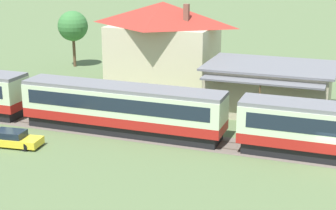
{
  "coord_description": "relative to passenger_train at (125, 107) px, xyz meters",
  "views": [
    {
      "loc": [
        0.59,
        -35.99,
        14.7
      ],
      "look_at": [
        -13.34,
        2.15,
        2.51
      ],
      "focal_mm": 55.0,
      "sensor_mm": 36.0,
      "label": 1
    }
  ],
  "objects": [
    {
      "name": "yard_tree_2",
      "position": [
        -17.13,
        21.32,
        3.08
      ],
      "size": [
        3.9,
        3.9,
        7.31
      ],
      "color": "brown",
      "rests_on": "ground_plane"
    },
    {
      "name": "passenger_train",
      "position": [
        0.0,
        0.0,
        0.0
      ],
      "size": [
        92.86,
        3.15,
        4.06
      ],
      "color": "#AD1E19",
      "rests_on": "ground_plane"
    },
    {
      "name": "parked_car_yellow",
      "position": [
        -7.09,
        -5.89,
        -1.66
      ],
      "size": [
        4.85,
        2.24,
        1.26
      ],
      "rotation": [
        0.0,
        0.0,
        0.11
      ],
      "color": "yellow",
      "rests_on": "ground_plane"
    },
    {
      "name": "station_building",
      "position": [
        10.28,
        10.18,
        0.05
      ],
      "size": [
        11.88,
        9.49,
        4.55
      ],
      "color": "#BCB293",
      "rests_on": "ground_plane"
    },
    {
      "name": "station_house_red_roof",
      "position": [
        -3.07,
        17.25,
        2.54
      ],
      "size": [
        12.55,
        8.37,
        9.28
      ],
      "color": "beige",
      "rests_on": "ground_plane"
    },
    {
      "name": "railway_track",
      "position": [
        -6.57,
        0.0,
        -2.25
      ],
      "size": [
        157.28,
        3.6,
        0.04
      ],
      "color": "#665B51",
      "rests_on": "ground_plane"
    },
    {
      "name": "ground_plane",
      "position": [
        16.8,
        -1.18,
        -2.25
      ],
      "size": [
        600.0,
        600.0,
        0.0
      ],
      "primitive_type": "plane",
      "color": "#566B42"
    }
  ]
}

